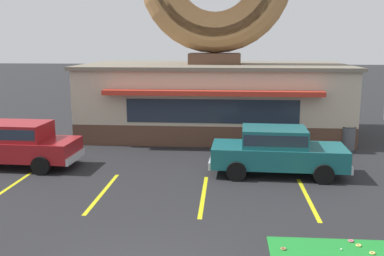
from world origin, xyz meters
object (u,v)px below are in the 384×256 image
(golf_ball, at_px, (341,249))
(trash_bin, at_px, (348,138))
(car_red, at_px, (16,143))
(car_teal, at_px, (277,149))

(golf_ball, height_order, trash_bin, trash_bin)
(golf_ball, xyz_separation_m, car_red, (-9.96, 5.86, 0.82))
(car_red, height_order, car_teal, same)
(car_teal, height_order, trash_bin, car_teal)
(car_red, relative_size, car_teal, 1.00)
(golf_ball, distance_m, trash_bin, 9.73)
(car_red, distance_m, trash_bin, 12.98)
(car_teal, bearing_deg, car_red, 178.40)
(golf_ball, height_order, car_teal, car_teal)
(car_red, xyz_separation_m, car_teal, (9.15, -0.26, 0.00))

